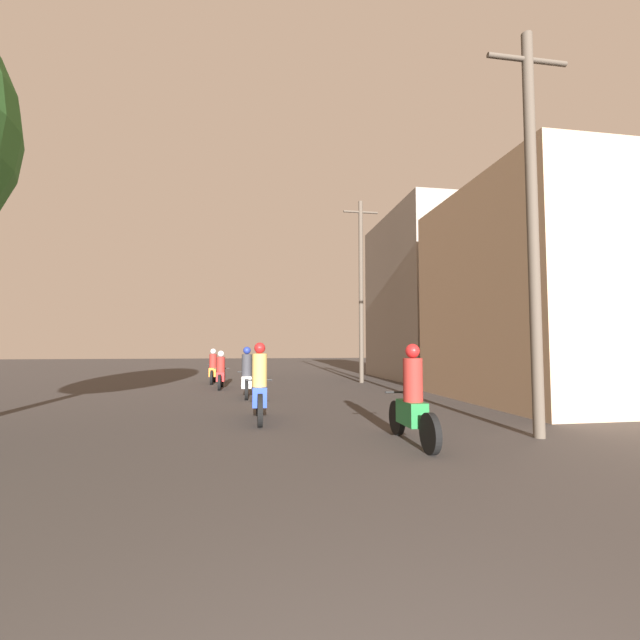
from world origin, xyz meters
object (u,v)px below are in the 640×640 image
(building_right_near, at_px, (549,295))
(utility_pole_far, at_px, (361,287))
(motorcycle_blue, at_px, (259,390))
(motorcycle_orange, at_px, (213,369))
(motorcycle_green, at_px, (412,403))
(motorcycle_white, at_px, (247,377))
(motorcycle_red, at_px, (221,373))
(building_right_far, at_px, (425,297))
(utility_pole_near, at_px, (532,221))
(motorcycle_yellow, at_px, (258,366))

(building_right_near, height_order, utility_pole_far, utility_pole_far)
(motorcycle_blue, height_order, motorcycle_orange, motorcycle_blue)
(motorcycle_green, distance_m, motorcycle_white, 7.55)
(motorcycle_orange, xyz_separation_m, utility_pole_far, (6.53, -0.73, 3.69))
(motorcycle_green, relative_size, motorcycle_orange, 1.03)
(motorcycle_red, distance_m, motorcycle_orange, 2.54)
(motorcycle_red, bearing_deg, motorcycle_orange, 103.98)
(building_right_far, xyz_separation_m, utility_pole_near, (-3.71, -13.44, -0.22))
(motorcycle_green, relative_size, motorcycle_yellow, 1.08)
(motorcycle_green, relative_size, utility_pole_near, 0.28)
(building_right_near, bearing_deg, motorcycle_orange, 142.88)
(motorcycle_green, height_order, building_right_near, building_right_near)
(motorcycle_red, distance_m, building_right_far, 11.00)
(building_right_far, bearing_deg, building_right_near, -89.24)
(motorcycle_orange, distance_m, utility_pole_far, 7.54)
(motorcycle_yellow, distance_m, utility_pole_far, 6.86)
(motorcycle_red, relative_size, building_right_far, 0.24)
(motorcycle_white, height_order, motorcycle_orange, motorcycle_white)
(motorcycle_blue, relative_size, utility_pole_far, 0.26)
(utility_pole_near, bearing_deg, motorcycle_blue, 152.46)
(motorcycle_green, xyz_separation_m, motorcycle_red, (-3.75, 10.08, -0.07))
(building_right_far, xyz_separation_m, utility_pole_far, (-3.79, -1.68, 0.20))
(motorcycle_white, bearing_deg, motorcycle_green, -77.58)
(building_right_far, bearing_deg, motorcycle_blue, -128.00)
(motorcycle_white, distance_m, building_right_far, 11.50)
(motorcycle_green, relative_size, motorcycle_white, 1.04)
(building_right_far, bearing_deg, utility_pole_near, -105.42)
(motorcycle_white, height_order, motorcycle_red, motorcycle_white)
(building_right_far, distance_m, utility_pole_near, 13.95)
(motorcycle_red, xyz_separation_m, utility_pole_near, (6.13, -9.99, 3.29))
(motorcycle_red, relative_size, motorcycle_yellow, 1.01)
(utility_pole_near, bearing_deg, motorcycle_white, 126.43)
(motorcycle_red, relative_size, building_right_near, 0.28)
(motorcycle_green, bearing_deg, motorcycle_white, 103.53)
(motorcycle_blue, distance_m, utility_pole_far, 11.01)
(motorcycle_red, relative_size, motorcycle_orange, 0.96)
(motorcycle_white, xyz_separation_m, motorcycle_red, (-1.00, 3.05, -0.04))
(motorcycle_white, bearing_deg, motorcycle_orange, 96.13)
(motorcycle_orange, bearing_deg, motorcycle_white, -74.39)
(utility_pole_near, bearing_deg, utility_pole_far, 90.42)
(motorcycle_white, distance_m, utility_pole_near, 9.23)
(motorcycle_green, bearing_deg, motorcycle_blue, 125.44)
(utility_pole_near, bearing_deg, motorcycle_orange, 117.91)
(motorcycle_red, height_order, building_right_far, building_right_far)
(building_right_far, height_order, utility_pole_far, utility_pole_far)
(utility_pole_near, bearing_deg, building_right_far, 74.58)
(motorcycle_orange, relative_size, motorcycle_yellow, 1.05)
(motorcycle_green, bearing_deg, building_right_far, 57.97)
(motorcycle_yellow, bearing_deg, motorcycle_blue, -95.41)
(building_right_far, relative_size, utility_pole_near, 1.10)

